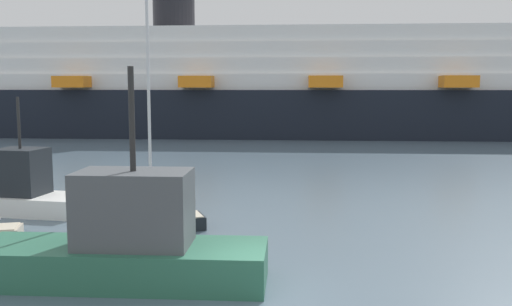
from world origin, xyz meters
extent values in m
plane|color=slate|center=(0.00, 0.00, 0.00)|extent=(600.00, 600.00, 0.00)
cube|color=black|center=(-4.56, 6.91, 0.27)|extent=(5.11, 2.87, 0.53)
cube|color=beige|center=(-4.56, 6.91, 0.55)|extent=(4.89, 2.70, 0.04)
cylinder|color=silver|center=(-4.19, 7.04, 4.80)|extent=(0.12, 0.12, 8.54)
cylinder|color=silver|center=(-5.24, 6.68, 0.88)|extent=(2.14, 0.81, 0.09)
cube|color=#2D6B51|center=(-3.99, 1.25, 0.56)|extent=(8.64, 3.04, 1.12)
cube|color=#4C5156|center=(-3.56, 1.22, 2.22)|extent=(3.36, 2.10, 2.19)
cylinder|color=#262626|center=(-3.56, 1.22, 4.80)|extent=(0.17, 0.17, 2.97)
cube|color=white|center=(-11.00, 10.41, 0.42)|extent=(6.96, 3.60, 0.83)
cube|color=#1E2328|center=(-10.67, 10.35, 1.88)|extent=(2.38, 2.15, 2.10)
cylinder|color=#262626|center=(-10.67, 10.35, 4.09)|extent=(0.13, 0.13, 2.32)
sphere|color=green|center=(-7.81, 14.32, 0.26)|extent=(0.53, 0.53, 0.53)
cylinder|color=black|center=(-7.81, 14.32, 1.05)|extent=(0.06, 0.06, 1.05)
cube|color=black|center=(7.68, 50.84, 2.66)|extent=(97.32, 20.50, 5.31)
cube|color=white|center=(7.68, 50.84, 6.18)|extent=(89.49, 18.32, 1.74)
cube|color=white|center=(7.68, 50.84, 7.92)|extent=(84.12, 17.22, 1.74)
cube|color=white|center=(7.68, 50.84, 9.66)|extent=(78.75, 16.12, 1.74)
cube|color=white|center=(7.68, 50.84, 11.40)|extent=(73.38, 15.02, 1.74)
cube|color=orange|center=(-19.80, 45.79, 6.18)|extent=(3.66, 2.95, 1.22)
cube|color=orange|center=(-6.32, 44.81, 6.18)|extent=(3.66, 2.95, 1.22)
cube|color=orange|center=(7.17, 43.83, 6.18)|extent=(3.66, 2.95, 1.22)
cube|color=orange|center=(20.66, 42.85, 6.18)|extent=(3.66, 2.95, 1.22)
cylinder|color=black|center=(-9.66, 52.10, 14.68)|extent=(4.87, 4.87, 4.83)
camera|label=1|loc=(-0.04, -14.58, 5.73)|focal=39.14mm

